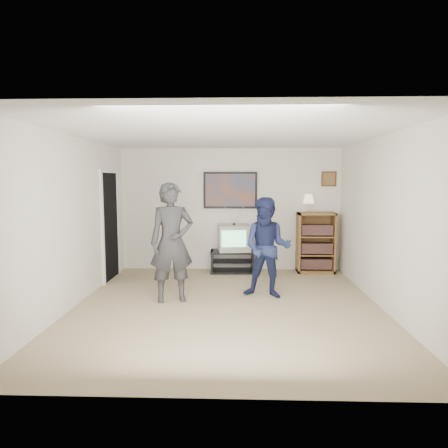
# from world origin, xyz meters

# --- Properties ---
(room_shell) EXTENTS (4.51, 5.00, 2.51)m
(room_shell) POSITION_xyz_m (0.00, 0.35, 1.25)
(room_shell) COLOR #846A54
(room_shell) RESTS_ON ground
(media_stand) EXTENTS (0.89, 0.52, 0.44)m
(media_stand) POSITION_xyz_m (0.05, 2.23, 0.22)
(media_stand) COLOR black
(media_stand) RESTS_ON room_shell
(crt_television) EXTENTS (0.68, 0.60, 0.52)m
(crt_television) POSITION_xyz_m (0.08, 2.23, 0.70)
(crt_television) COLOR #9D9D98
(crt_television) RESTS_ON media_stand
(bookshelf) EXTENTS (0.74, 0.42, 1.21)m
(bookshelf) POSITION_xyz_m (1.73, 2.28, 0.60)
(bookshelf) COLOR brown
(bookshelf) RESTS_ON room_shell
(table_lamp) EXTENTS (0.23, 0.23, 0.37)m
(table_lamp) POSITION_xyz_m (1.56, 2.27, 1.39)
(table_lamp) COLOR #FFF2C1
(table_lamp) RESTS_ON bookshelf
(person_tall) EXTENTS (0.76, 0.61, 1.82)m
(person_tall) POSITION_xyz_m (-0.85, 0.26, 0.91)
(person_tall) COLOR #2E2E31
(person_tall) RESTS_ON room_shell
(person_short) EXTENTS (0.89, 0.76, 1.59)m
(person_short) POSITION_xyz_m (0.62, 0.52, 0.79)
(person_short) COLOR #1A2349
(person_short) RESTS_ON room_shell
(controller_left) EXTENTS (0.06, 0.14, 0.04)m
(controller_left) POSITION_xyz_m (-0.90, 0.47, 1.21)
(controller_left) COLOR white
(controller_left) RESTS_ON person_tall
(controller_right) EXTENTS (0.07, 0.12, 0.03)m
(controller_right) POSITION_xyz_m (0.60, 0.77, 0.96)
(controller_right) COLOR white
(controller_right) RESTS_ON person_short
(poster) EXTENTS (1.10, 0.03, 0.75)m
(poster) POSITION_xyz_m (0.00, 2.48, 1.65)
(poster) COLOR black
(poster) RESTS_ON room_shell
(air_vent) EXTENTS (0.28, 0.02, 0.14)m
(air_vent) POSITION_xyz_m (-0.55, 2.48, 1.95)
(air_vent) COLOR white
(air_vent) RESTS_ON room_shell
(small_picture) EXTENTS (0.30, 0.03, 0.30)m
(small_picture) POSITION_xyz_m (2.00, 2.48, 1.88)
(small_picture) COLOR #3C2613
(small_picture) RESTS_ON room_shell
(doorway) EXTENTS (0.03, 0.85, 2.00)m
(doorway) POSITION_xyz_m (-2.23, 1.60, 1.00)
(doorway) COLOR black
(doorway) RESTS_ON room_shell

